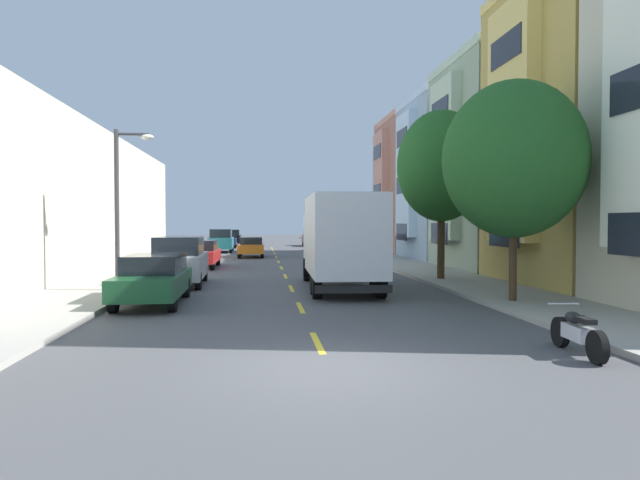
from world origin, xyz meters
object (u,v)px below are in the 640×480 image
parked_suv_teal (221,240)px  moving_orange_sedan (251,247)px  street_lamp (122,195)px  parked_sedan_navy (227,240)px  parked_hatchback_sky (324,242)px  parked_pickup_burgundy (313,238)px  parked_wagon_red (201,253)px  street_tree_nearest (514,159)px  delivery_box_truck (340,237)px  parked_motorcycle (577,333)px  parked_wagon_forest (154,278)px  parked_hatchback_white (348,249)px  parked_suv_silver (179,261)px  parked_pickup_black (231,238)px  street_tree_second (441,166)px

parked_suv_teal → moving_orange_sedan: (2.60, -7.14, -0.24)m
street_lamp → parked_sedan_navy: size_ratio=1.22×
parked_hatchback_sky → parked_pickup_burgundy: 11.07m
parked_wagon_red → parked_sedan_navy: (0.04, 25.46, -0.05)m
street_tree_nearest → delivery_box_truck: (-4.61, 4.59, -2.43)m
moving_orange_sedan → parked_motorcycle: size_ratio=2.19×
parked_wagon_forest → parked_wagon_red: (-0.01, 14.54, 0.00)m
street_lamp → parked_hatchback_white: (10.37, 16.16, -2.68)m
delivery_box_truck → parked_hatchback_sky: delivery_box_truck is taller
street_tree_nearest → street_lamp: 13.00m
parked_wagon_forest → parked_suv_silver: parked_suv_silver is taller
street_lamp → moving_orange_sedan: size_ratio=1.24×
parked_wagon_red → parked_pickup_black: 31.09m
delivery_box_truck → parked_hatchback_sky: (2.58, 29.24, -1.19)m
parked_wagon_red → delivery_box_truck: bearing=-61.2°
parked_suv_silver → street_tree_second: bearing=2.1°
parked_suv_silver → parked_wagon_red: bearing=90.4°
parked_hatchback_white → moving_orange_sedan: 8.21m
parked_wagon_red → parked_sedan_navy: size_ratio=1.04×
delivery_box_truck → parked_sedan_navy: size_ratio=1.78×
parked_hatchback_white → delivery_box_truck: bearing=-99.6°
parked_hatchback_sky → parked_wagon_red: bearing=-116.1°
parked_wagon_red → parked_motorcycle: size_ratio=2.30×
parked_wagon_forest → parked_motorcycle: size_ratio=2.29×
street_lamp → parked_wagon_red: bearing=82.8°
parked_wagon_forest → delivery_box_truck: bearing=27.6°
parked_suv_teal → parked_pickup_burgundy: 15.09m
moving_orange_sedan → parked_wagon_forest: bearing=-96.1°
parked_suv_teal → parked_sedan_navy: bearing=89.9°
parked_wagon_forest → parked_pickup_burgundy: 44.44m
parked_wagon_red → parked_motorcycle: 24.20m
street_tree_nearest → parked_hatchback_sky: bearing=93.4°
parked_pickup_burgundy → parked_wagon_forest: bearing=-101.5°
delivery_box_truck → parked_pickup_black: size_ratio=1.52×
parked_hatchback_sky → moving_orange_sedan: parked_hatchback_sky is taller
parked_wagon_forest → parked_hatchback_sky: bearing=74.9°
parked_wagon_forest → parked_sedan_navy: bearing=90.0°
parked_wagon_red → parked_suv_silver: (0.07, -9.25, 0.18)m
parked_hatchback_white → street_tree_nearest: bearing=-84.5°
street_tree_nearest → parked_suv_silver: (-10.75, 6.64, -3.39)m
parked_suv_teal → parked_hatchback_sky: parked_suv_teal is taller
parked_sedan_navy → moving_orange_sedan: 16.04m
street_tree_nearest → street_lamp: size_ratio=1.19×
moving_orange_sedan → parked_sedan_navy: bearing=99.2°
delivery_box_truck → parked_motorcycle: bearing=-75.1°
parked_hatchback_white → parked_pickup_burgundy: bearing=90.0°
delivery_box_truck → parked_pickup_black: 42.83m
street_tree_second → parked_hatchback_white: bearing=98.4°
parked_wagon_red → parked_pickup_black: size_ratio=0.89×
parked_hatchback_white → parked_pickup_burgundy: 24.71m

